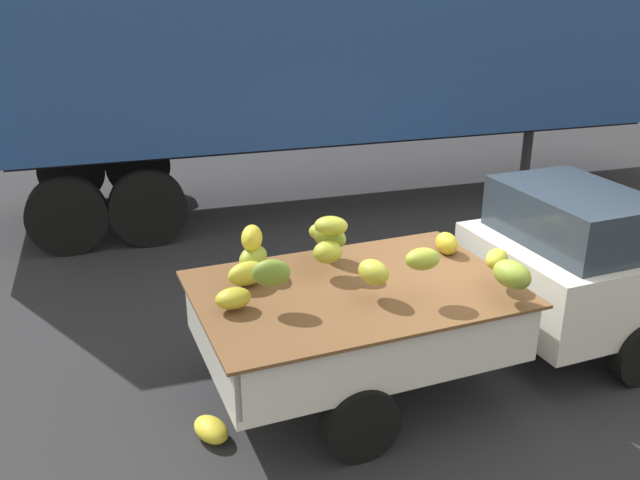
{
  "coord_description": "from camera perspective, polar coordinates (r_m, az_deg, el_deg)",
  "views": [
    {
      "loc": [
        -3.47,
        -5.15,
        3.68
      ],
      "look_at": [
        -1.47,
        0.47,
        1.31
      ],
      "focal_mm": 38.47,
      "sensor_mm": 36.0,
      "label": 1
    }
  ],
  "objects": [
    {
      "name": "pickup_truck",
      "position": [
        7.05,
        17.19,
        -2.7
      ],
      "size": [
        4.96,
        2.02,
        1.7
      ],
      "rotation": [
        0.0,
        0.0,
        0.04
      ],
      "color": "silver",
      "rests_on": "ground"
    },
    {
      "name": "fallen_banana_bunch_near_tailgate",
      "position": [
        6.02,
        -9.05,
        -15.3
      ],
      "size": [
        0.36,
        0.45,
        0.17
      ],
      "primitive_type": "ellipsoid",
      "rotation": [
        0.0,
        0.0,
        1.92
      ],
      "color": "yellow",
      "rests_on": "ground"
    },
    {
      "name": "curb_strip",
      "position": [
        15.77,
        -6.41,
        8.36
      ],
      "size": [
        80.0,
        0.8,
        0.16
      ],
      "primitive_type": "cube",
      "color": "gray",
      "rests_on": "ground"
    },
    {
      "name": "ground",
      "position": [
        7.22,
        12.55,
        -9.56
      ],
      "size": [
        220.0,
        220.0,
        0.0
      ],
      "primitive_type": "plane",
      "color": "#28282B"
    },
    {
      "name": "semi_trailer",
      "position": [
        11.39,
        3.11,
        15.91
      ],
      "size": [
        12.09,
        3.04,
        3.95
      ],
      "rotation": [
        0.0,
        0.0,
        -0.04
      ],
      "color": "navy",
      "rests_on": "ground"
    }
  ]
}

